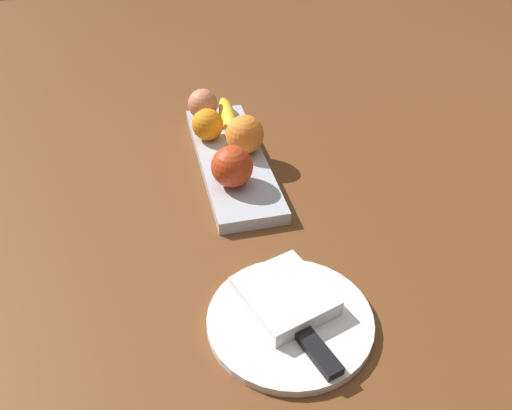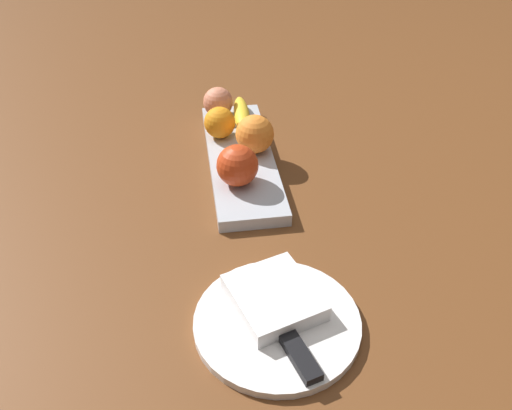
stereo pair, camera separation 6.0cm
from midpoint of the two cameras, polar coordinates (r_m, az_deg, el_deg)
The scene contains 10 objects.
ground_plane at distance 1.01m, azimuth 0.27°, elevation 3.49°, with size 2.40×2.40×0.00m, color brown.
fruit_tray at distance 1.02m, azimuth 0.07°, elevation 4.86°, with size 0.39×0.12×0.02m, color #B3B8C2.
apple at distance 0.92m, azimuth -0.13°, elevation 4.19°, with size 0.07×0.07×0.07m, color red.
banana at distance 1.11m, azimuth 0.05°, elevation 9.46°, with size 0.16×0.03×0.03m, color yellow.
orange_near_apple at distance 1.06m, azimuth -2.27°, elevation 8.75°, with size 0.06×0.06×0.06m, color orange.
orange_near_banana at distance 1.01m, azimuth 1.58°, elevation 7.53°, with size 0.07×0.07×0.07m, color orange.
peach at distance 1.13m, azimuth -2.54°, elevation 10.88°, with size 0.06×0.06×0.06m, color #D57B5B.
dinner_plate at distance 0.73m, azimuth 4.68°, elevation -12.45°, with size 0.22×0.22×0.01m, color white.
folded_napkin at distance 0.74m, azimuth 4.30°, elevation -9.87°, with size 0.12×0.11×0.02m, color white.
knife at distance 0.70m, azimuth 6.36°, elevation -14.56°, with size 0.18×0.07×0.01m.
Camera 2 is at (-0.83, 0.10, 0.57)m, focal length 37.48 mm.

